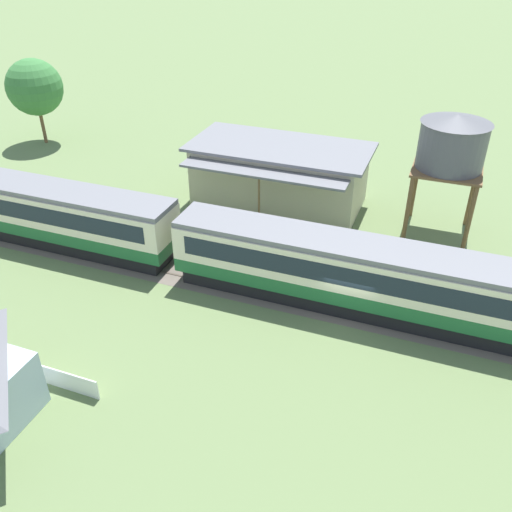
% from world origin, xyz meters
% --- Properties ---
extents(ground_plane, '(600.00, 600.00, 0.00)m').
position_xyz_m(ground_plane, '(0.00, 0.00, 0.00)').
color(ground_plane, '#607547').
extents(passenger_train, '(59.23, 2.95, 3.92)m').
position_xyz_m(passenger_train, '(-0.06, 0.69, 2.17)').
color(passenger_train, '#1E6033').
rests_on(passenger_train, ground_plane).
extents(railway_track, '(122.47, 3.60, 0.04)m').
position_xyz_m(railway_track, '(4.89, 0.69, 0.01)').
color(railway_track, '#665B51').
rests_on(railway_track, ground_plane).
extents(station_building, '(12.59, 7.46, 4.37)m').
position_xyz_m(station_building, '(-7.60, 11.09, 2.21)').
color(station_building, '#BCB293').
rests_on(station_building, ground_plane).
extents(water_tower, '(4.23, 4.23, 7.95)m').
position_xyz_m(water_tower, '(3.52, 10.61, 6.12)').
color(water_tower, brown).
rests_on(water_tower, ground_plane).
extents(yard_tree_0, '(4.87, 4.87, 7.49)m').
position_xyz_m(yard_tree_0, '(-31.73, 15.23, 5.04)').
color(yard_tree_0, brown).
rests_on(yard_tree_0, ground_plane).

